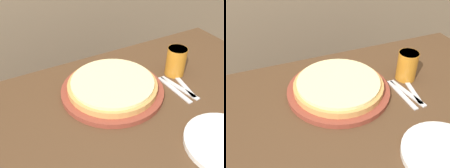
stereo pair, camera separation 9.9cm
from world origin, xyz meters
The scene contains 5 objects.
pizza_on_board centered at (0.00, 0.13, 0.77)m, with size 0.39×0.39×0.06m.
beer_glass centered at (0.29, 0.12, 0.81)m, with size 0.08×0.08×0.12m.
fork centered at (0.22, 0.03, 0.74)m, with size 0.02×0.19×0.00m.
dinner_knife centered at (0.24, 0.03, 0.74)m, with size 0.05×0.19×0.00m.
spoon centered at (0.27, 0.03, 0.74)m, with size 0.05×0.16×0.00m.
Camera 1 is at (-0.39, -0.56, 1.37)m, focal length 42.00 mm.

